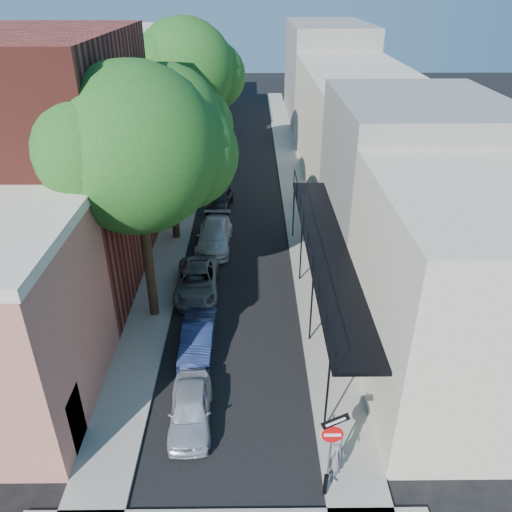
{
  "coord_description": "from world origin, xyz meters",
  "views": [
    {
      "loc": [
        0.8,
        -9.31,
        13.88
      ],
      "look_at": [
        0.99,
        10.65,
        2.8
      ],
      "focal_mm": 35.0,
      "sensor_mm": 36.0,
      "label": 1
    }
  ],
  "objects_px": {
    "oak_far": "(191,72)",
    "parked_car_c": "(197,281)",
    "parked_car_d": "(214,236)",
    "bollard": "(326,484)",
    "sign_post": "(332,437)",
    "parked_car_e": "(220,199)",
    "oak_mid": "(175,122)",
    "parked_car_b": "(198,337)",
    "pedestrian": "(337,457)",
    "oak_near": "(148,151)",
    "parked_car_a": "(190,408)"
  },
  "relations": [
    {
      "from": "parked_car_e",
      "to": "parked_car_d",
      "type": "bearing_deg",
      "value": -83.88
    },
    {
      "from": "oak_near",
      "to": "parked_car_b",
      "type": "bearing_deg",
      "value": -55.81
    },
    {
      "from": "bollard",
      "to": "parked_car_a",
      "type": "relative_size",
      "value": 0.22
    },
    {
      "from": "oak_near",
      "to": "parked_car_b",
      "type": "distance_m",
      "value": 7.99
    },
    {
      "from": "parked_car_a",
      "to": "sign_post",
      "type": "bearing_deg",
      "value": -31.75
    },
    {
      "from": "parked_car_d",
      "to": "bollard",
      "type": "bearing_deg",
      "value": -73.29
    },
    {
      "from": "bollard",
      "to": "parked_car_b",
      "type": "xyz_separation_m",
      "value": [
        -4.49,
        7.0,
        0.1
      ]
    },
    {
      "from": "sign_post",
      "to": "bollard",
      "type": "relative_size",
      "value": 3.74
    },
    {
      "from": "parked_car_e",
      "to": "pedestrian",
      "type": "relative_size",
      "value": 2.08
    },
    {
      "from": "oak_near",
      "to": "oak_far",
      "type": "height_order",
      "value": "oak_far"
    },
    {
      "from": "oak_mid",
      "to": "parked_car_d",
      "type": "relative_size",
      "value": 2.14
    },
    {
      "from": "parked_car_a",
      "to": "parked_car_d",
      "type": "distance_m",
      "value": 13.43
    },
    {
      "from": "sign_post",
      "to": "oak_mid",
      "type": "height_order",
      "value": "oak_mid"
    },
    {
      "from": "sign_post",
      "to": "pedestrian",
      "type": "distance_m",
      "value": 1.04
    },
    {
      "from": "oak_near",
      "to": "oak_far",
      "type": "bearing_deg",
      "value": 89.96
    },
    {
      "from": "oak_near",
      "to": "parked_car_e",
      "type": "xyz_separation_m",
      "value": [
        1.97,
        12.41,
        -7.23
      ]
    },
    {
      "from": "parked_car_c",
      "to": "parked_car_e",
      "type": "xyz_separation_m",
      "value": [
        0.56,
        10.71,
        0.01
      ]
    },
    {
      "from": "oak_far",
      "to": "parked_car_b",
      "type": "relative_size",
      "value": 3.16
    },
    {
      "from": "oak_far",
      "to": "pedestrian",
      "type": "distance_m",
      "value": 28.0
    },
    {
      "from": "parked_car_c",
      "to": "parked_car_e",
      "type": "height_order",
      "value": "parked_car_e"
    },
    {
      "from": "pedestrian",
      "to": "oak_near",
      "type": "bearing_deg",
      "value": 52.72
    },
    {
      "from": "sign_post",
      "to": "oak_mid",
      "type": "xyz_separation_m",
      "value": [
        -6.58,
        17.26,
        5.02
      ]
    },
    {
      "from": "pedestrian",
      "to": "bollard",
      "type": "bearing_deg",
      "value": 161.58
    },
    {
      "from": "bollard",
      "to": "pedestrian",
      "type": "xyz_separation_m",
      "value": [
        0.4,
        0.58,
        0.51
      ]
    },
    {
      "from": "oak_mid",
      "to": "parked_car_c",
      "type": "height_order",
      "value": "oak_mid"
    },
    {
      "from": "bollard",
      "to": "parked_car_b",
      "type": "relative_size",
      "value": 0.21
    },
    {
      "from": "oak_mid",
      "to": "pedestrian",
      "type": "height_order",
      "value": "oak_mid"
    },
    {
      "from": "oak_mid",
      "to": "parked_car_a",
      "type": "height_order",
      "value": "oak_mid"
    },
    {
      "from": "parked_car_b",
      "to": "pedestrian",
      "type": "relative_size",
      "value": 2.07
    },
    {
      "from": "bollard",
      "to": "parked_car_d",
      "type": "xyz_separation_m",
      "value": [
        -4.4,
        16.42,
        0.17
      ]
    },
    {
      "from": "sign_post",
      "to": "parked_car_c",
      "type": "relative_size",
      "value": 0.66
    },
    {
      "from": "sign_post",
      "to": "oak_far",
      "type": "bearing_deg",
      "value": 103.91
    },
    {
      "from": "parked_car_c",
      "to": "pedestrian",
      "type": "bearing_deg",
      "value": -65.67
    },
    {
      "from": "sign_post",
      "to": "parked_car_e",
      "type": "xyz_separation_m",
      "value": [
        -4.56,
        21.7,
        -1.39
      ]
    },
    {
      "from": "parked_car_a",
      "to": "parked_car_e",
      "type": "xyz_separation_m",
      "value": [
        0.0,
        19.18,
        0.03
      ]
    },
    {
      "from": "sign_post",
      "to": "parked_car_c",
      "type": "height_order",
      "value": "sign_post"
    },
    {
      "from": "oak_mid",
      "to": "parked_car_d",
      "type": "bearing_deg",
      "value": -32.86
    },
    {
      "from": "oak_mid",
      "to": "sign_post",
      "type": "bearing_deg",
      "value": -69.14
    },
    {
      "from": "parked_car_a",
      "to": "parked_car_c",
      "type": "height_order",
      "value": "parked_car_c"
    },
    {
      "from": "oak_far",
      "to": "parked_car_c",
      "type": "height_order",
      "value": "oak_far"
    },
    {
      "from": "oak_near",
      "to": "parked_car_b",
      "type": "height_order",
      "value": "oak_near"
    },
    {
      "from": "sign_post",
      "to": "parked_car_c",
      "type": "distance_m",
      "value": 12.2
    },
    {
      "from": "bollard",
      "to": "pedestrian",
      "type": "height_order",
      "value": "pedestrian"
    },
    {
      "from": "oak_far",
      "to": "parked_car_b",
      "type": "distance_m",
      "value": 21.27
    },
    {
      "from": "oak_mid",
      "to": "parked_car_e",
      "type": "relative_size",
      "value": 2.69
    },
    {
      "from": "sign_post",
      "to": "parked_car_d",
      "type": "distance_m",
      "value": 16.65
    },
    {
      "from": "oak_mid",
      "to": "parked_car_c",
      "type": "xyz_separation_m",
      "value": [
        1.46,
        -6.27,
        -6.42
      ]
    },
    {
      "from": "oak_far",
      "to": "parked_car_a",
      "type": "distance_m",
      "value": 25.05
    },
    {
      "from": "parked_car_a",
      "to": "parked_car_b",
      "type": "xyz_separation_m",
      "value": [
        -0.09,
        4.01,
        0.0
      ]
    },
    {
      "from": "bollard",
      "to": "pedestrian",
      "type": "relative_size",
      "value": 0.44
    }
  ]
}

